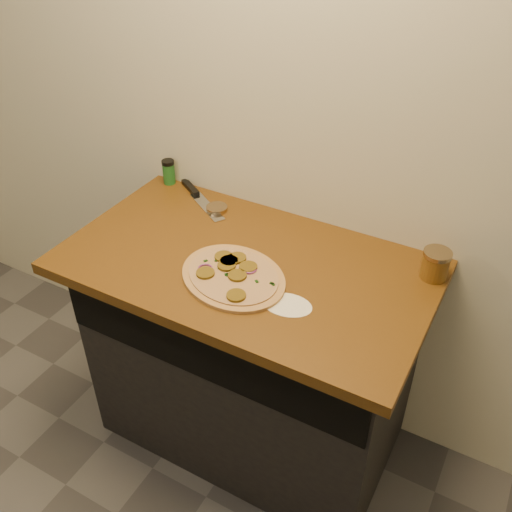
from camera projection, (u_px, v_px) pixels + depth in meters
The scene contains 8 objects.
cabinet at pixel (252, 356), 2.14m from camera, with size 1.10×0.60×0.86m, color black.
countertop at pixel (247, 265), 1.86m from camera, with size 1.20×0.70×0.04m, color brown.
pizza at pixel (233, 275), 1.77m from camera, with size 0.46×0.46×0.02m.
chefs_knife at pixel (198, 196), 2.16m from camera, with size 0.29×0.20×0.02m.
mason_jar_lid at pixel (217, 208), 2.09m from camera, with size 0.08×0.08×0.02m, color #977C57.
salsa_jar at pixel (435, 264), 1.75m from camera, with size 0.09×0.09×0.10m.
spice_shaker at pixel (169, 172), 2.23m from camera, with size 0.05×0.05×0.10m.
flour_spill at pixel (287, 305), 1.67m from camera, with size 0.15×0.15×0.00m, color white.
Camera 1 is at (0.74, 0.14, 2.00)m, focal length 40.00 mm.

